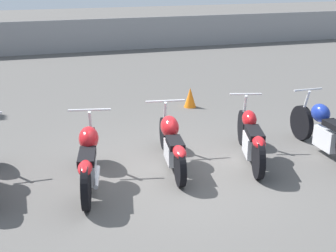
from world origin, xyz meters
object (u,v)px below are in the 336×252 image
at_px(motorcycle_slot_3, 251,138).
at_px(motorcycle_slot_4, 326,131).
at_px(traffic_cone_near, 190,97).
at_px(motorcycle_slot_1, 89,158).
at_px(motorcycle_slot_2, 172,142).

relative_size(motorcycle_slot_3, motorcycle_slot_4, 0.97).
distance_m(motorcycle_slot_3, traffic_cone_near, 3.32).
bearing_deg(traffic_cone_near, motorcycle_slot_1, -129.59).
bearing_deg(motorcycle_slot_3, motorcycle_slot_1, -160.51).
bearing_deg(motorcycle_slot_4, motorcycle_slot_1, -179.21).
xyz_separation_m(motorcycle_slot_1, motorcycle_slot_2, (1.43, 0.35, -0.03)).
xyz_separation_m(motorcycle_slot_2, traffic_cone_near, (1.44, 3.12, -0.19)).
xyz_separation_m(motorcycle_slot_2, motorcycle_slot_3, (1.36, -0.19, -0.00)).
distance_m(motorcycle_slot_1, motorcycle_slot_4, 4.19).
relative_size(motorcycle_slot_2, motorcycle_slot_3, 1.02).
xyz_separation_m(motorcycle_slot_4, traffic_cone_near, (-1.32, 3.44, -0.21)).
distance_m(motorcycle_slot_2, motorcycle_slot_4, 2.78).
distance_m(motorcycle_slot_1, motorcycle_slot_3, 2.79).
xyz_separation_m(motorcycle_slot_1, motorcycle_slot_4, (4.19, 0.03, -0.01)).
bearing_deg(motorcycle_slot_3, motorcycle_slot_4, 11.30).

